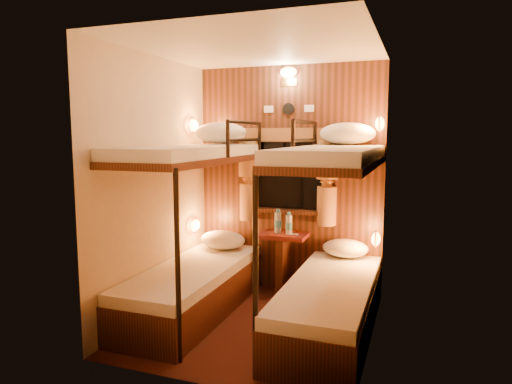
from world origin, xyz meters
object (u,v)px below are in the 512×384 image
at_px(bottle_left, 278,223).
at_px(table, 283,255).
at_px(bottle_right, 289,225).
at_px(bunk_right, 330,269).
at_px(bunk_left, 193,255).

bearing_deg(bottle_left, table, -10.33).
relative_size(table, bottle_right, 2.72).
relative_size(bunk_right, table, 2.90).
xyz_separation_m(table, bottle_left, (-0.06, 0.01, 0.35)).
distance_m(bunk_left, bottle_left, 1.01).
relative_size(bunk_left, table, 2.90).
xyz_separation_m(table, bottle_right, (0.07, -0.04, 0.34)).
xyz_separation_m(bunk_right, table, (-0.65, 0.78, -0.14)).
bearing_deg(bottle_left, bunk_right, -48.17).
xyz_separation_m(bottle_left, bottle_right, (0.13, -0.05, -0.01)).
bearing_deg(table, bottle_right, -27.01).
relative_size(table, bottle_left, 2.56).
height_order(bunk_left, bunk_right, same).
bearing_deg(bottle_right, table, 152.99).
height_order(bunk_left, bottle_left, bunk_left).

